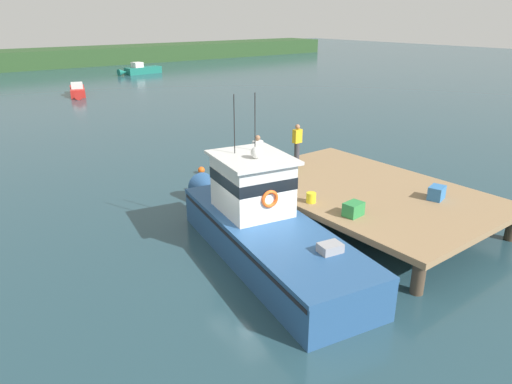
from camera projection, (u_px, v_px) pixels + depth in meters
ground_plane at (258, 258)px, 14.31m from camera, size 200.00×200.00×0.00m
dock at (364, 192)px, 16.67m from camera, size 6.00×9.00×1.20m
main_fishing_boat at (262, 224)px, 14.27m from camera, size 3.97×9.97×4.80m
crate_stack_mid_dock at (353, 209)px, 14.30m from camera, size 0.64×0.50×0.43m
crate_single_far at (287, 164)px, 18.69m from camera, size 0.68×0.55×0.34m
crate_stack_near_edge at (437, 193)px, 15.57m from camera, size 0.69×0.58×0.45m
bait_bucket at (311, 198)px, 15.31m from camera, size 0.32×0.32×0.34m
deckhand_by_the_boat at (258, 155)px, 17.47m from camera, size 0.36×0.22×1.63m
deckhand_further_back at (297, 143)px, 19.17m from camera, size 0.36×0.22×1.63m
moored_boat_near_channel at (78, 91)px, 42.64m from camera, size 2.32×4.92×1.23m
moored_boat_mid_harbor at (140, 70)px, 58.04m from camera, size 5.81×2.02×1.45m
mooring_buoy_spare_mooring at (201, 170)px, 21.87m from camera, size 0.33×0.33×0.33m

